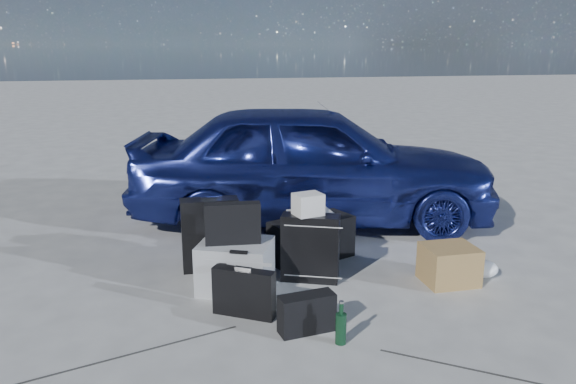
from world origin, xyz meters
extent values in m
plane|color=#B0B0AB|center=(0.00, 0.00, 0.00)|extent=(60.00, 60.00, 0.00)
imported|color=#283594|center=(0.48, 2.10, 0.68)|extent=(4.24, 2.42, 1.36)
cube|color=#A7A8AC|center=(-0.58, 0.41, 0.21)|extent=(0.70, 0.64, 0.41)
cube|color=black|center=(-0.60, 0.39, 0.58)|extent=(0.45, 0.14, 0.33)
cube|color=black|center=(-0.57, -0.06, 0.18)|extent=(0.46, 0.33, 0.37)
cube|color=black|center=(-0.75, 0.89, 0.33)|extent=(0.50, 0.19, 0.65)
cube|color=black|center=(0.06, 0.47, 0.29)|extent=(0.51, 0.34, 0.58)
cube|color=silver|center=(0.04, 0.49, 0.67)|extent=(0.27, 0.23, 0.18)
cube|color=black|center=(0.19, 0.93, 0.20)|extent=(0.86, 0.63, 0.40)
cube|color=silver|center=(0.18, 0.93, 0.43)|extent=(0.42, 0.33, 0.07)
cube|color=black|center=(0.16, 0.94, 0.49)|extent=(0.32, 0.27, 0.06)
cube|color=#9C7A44|center=(1.20, 0.19, 0.16)|extent=(0.43, 0.38, 0.32)
ellipsoid|color=white|center=(1.55, 0.24, 0.07)|extent=(0.30, 0.27, 0.15)
cube|color=black|center=(-0.17, -0.39, 0.14)|extent=(0.42, 0.21, 0.28)
cylinder|color=black|center=(0.01, -0.60, 0.15)|extent=(0.08, 0.08, 0.30)
camera|label=1|loc=(-1.03, -3.87, 1.96)|focal=35.00mm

